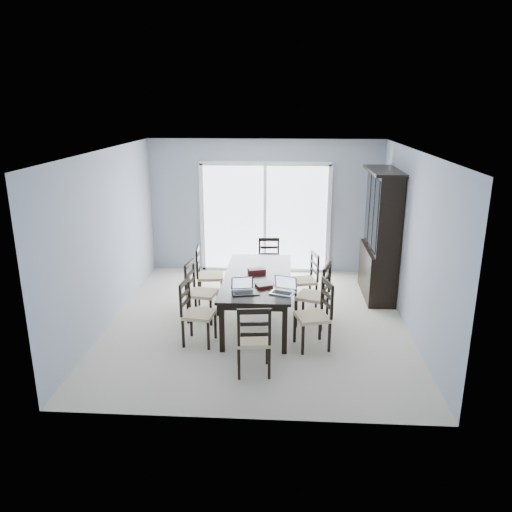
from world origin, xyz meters
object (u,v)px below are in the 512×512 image
at_px(chair_left_mid, 197,285).
at_px(laptop_silver, 282,290).
at_px(chair_right_mid, 319,288).
at_px(china_hutch, 380,236).
at_px(chair_right_far, 309,273).
at_px(chair_left_near, 193,305).
at_px(dining_table, 258,280).
at_px(chair_end_near, 254,333).
at_px(cell_phone, 255,294).
at_px(laptop_dark, 243,290).
at_px(hot_tub, 241,238).
at_px(chair_right_near, 319,307).
at_px(game_box, 257,271).
at_px(chair_left_far, 205,269).
at_px(chair_end_far, 269,257).

bearing_deg(chair_left_mid, laptop_silver, 69.08).
bearing_deg(chair_left_mid, chair_right_mid, 95.12).
relative_size(china_hutch, chair_right_far, 2.13).
relative_size(chair_left_near, chair_right_mid, 0.94).
xyz_separation_m(dining_table, chair_left_near, (-0.86, -0.75, -0.11)).
xyz_separation_m(chair_end_near, cell_phone, (-0.03, 0.81, 0.18)).
bearing_deg(chair_left_mid, laptop_dark, 53.78).
bearing_deg(hot_tub, laptop_silver, -77.05).
xyz_separation_m(dining_table, chair_right_near, (0.88, -0.77, -0.09)).
height_order(china_hutch, hot_tub, china_hutch).
height_order(laptop_dark, laptop_silver, laptop_silver).
height_order(laptop_dark, game_box, laptop_dark).
bearing_deg(chair_left_far, dining_table, 44.23).
distance_m(chair_right_near, chair_right_far, 1.53).
bearing_deg(laptop_silver, chair_end_far, 116.22).
height_order(chair_left_far, laptop_dark, chair_left_far).
bearing_deg(dining_table, china_hutch, 31.71).
distance_m(dining_table, chair_end_far, 1.63).
bearing_deg(chair_right_near, chair_left_near, 73.31).
xyz_separation_m(laptop_silver, hot_tub, (-0.94, 4.09, -0.38)).
bearing_deg(laptop_dark, dining_table, 66.50).
bearing_deg(chair_left_mid, chair_left_near, 14.57).
xyz_separation_m(china_hutch, chair_end_near, (-1.98, -2.85, -0.50)).
distance_m(dining_table, game_box, 0.17).
distance_m(chair_left_mid, chair_end_far, 1.90).
distance_m(chair_left_mid, chair_end_near, 1.91).
height_order(dining_table, chair_end_far, chair_end_far).
distance_m(chair_end_far, hot_tub, 1.89).
bearing_deg(chair_left_far, laptop_dark, 21.08).
bearing_deg(china_hutch, chair_right_near, -119.48).
xyz_separation_m(dining_table, chair_end_near, (0.05, -1.60, -0.10)).
bearing_deg(hot_tub, chair_right_far, -62.54).
height_order(chair_left_far, cell_phone, chair_left_far).
distance_m(chair_left_mid, chair_left_far, 0.74).
distance_m(dining_table, chair_right_far, 1.11).
xyz_separation_m(china_hutch, chair_left_near, (-2.88, -2.00, -0.51)).
distance_m(china_hutch, chair_left_mid, 3.24).
distance_m(chair_left_mid, game_box, 0.95).
xyz_separation_m(chair_end_near, laptop_dark, (-0.20, 0.85, 0.23)).
bearing_deg(chair_right_near, chair_end_far, 1.70).
height_order(chair_end_far, game_box, chair_end_far).
xyz_separation_m(chair_right_near, laptop_dark, (-1.03, 0.02, 0.22)).
relative_size(chair_right_far, game_box, 3.91).
xyz_separation_m(game_box, hot_tub, (-0.54, 3.25, -0.36)).
height_order(dining_table, chair_right_mid, chair_right_mid).
height_order(chair_left_mid, hot_tub, chair_left_mid).
bearing_deg(chair_left_mid, chair_end_near, 39.81).
bearing_deg(hot_tub, chair_right_near, -70.80).
relative_size(chair_left_mid, cell_phone, 9.00).
bearing_deg(laptop_dark, chair_left_mid, 122.85).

